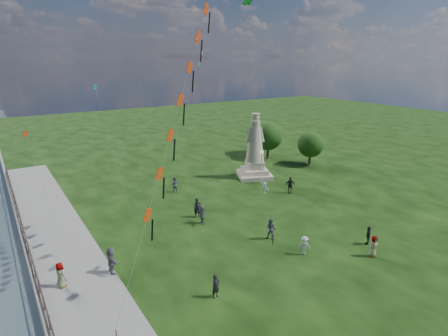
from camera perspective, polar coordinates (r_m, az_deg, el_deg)
ground at (r=62.79m, az=29.28°, el=0.68°), size 106.50×160.00×0.60m
waterfront at (r=30.65m, az=-24.87°, el=-13.76°), size 200.00×200.00×1.51m
statue at (r=46.69m, az=4.73°, el=2.18°), size 5.23×5.23×8.08m
lamppost at (r=44.43m, az=5.75°, el=1.25°), size 0.38×0.38×4.07m
tree_row at (r=55.94m, az=7.84°, el=4.65°), size 6.64×12.42×5.43m
person_0 at (r=24.65m, az=-1.28°, el=-17.54°), size 0.66×0.51×1.61m
person_1 at (r=31.58m, az=7.16°, el=-9.25°), size 0.96×1.07×1.87m
person_2 at (r=29.91m, az=12.15°, el=-11.46°), size 1.06×1.03×1.51m
person_3 at (r=32.87m, az=21.13°, el=-9.54°), size 1.02×0.89×1.56m
person_4 at (r=31.10m, az=21.82°, el=-11.00°), size 0.87×0.58×1.71m
person_5 at (r=27.95m, az=-16.80°, el=-13.46°), size 0.78×1.80×1.94m
person_6 at (r=35.56m, az=-4.07°, el=-6.05°), size 0.78×0.60×1.93m
person_7 at (r=42.33m, az=-7.59°, el=-2.50°), size 0.99×0.78×1.77m
person_8 at (r=41.49m, az=6.21°, el=-3.09°), size 1.03×0.96×1.45m
person_9 at (r=42.22m, az=10.02°, el=-2.57°), size 1.26×1.02×1.91m
person_10 at (r=27.59m, az=-23.64°, el=-14.88°), size 0.83×0.99×1.75m
person_11 at (r=34.30m, az=-3.38°, el=-7.09°), size 1.01×1.72×1.74m
red_kite_train at (r=25.14m, az=-6.75°, el=9.38°), size 11.39×9.35×18.53m
small_kites at (r=45.73m, az=-6.81°, el=17.04°), size 30.96×15.90×33.78m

